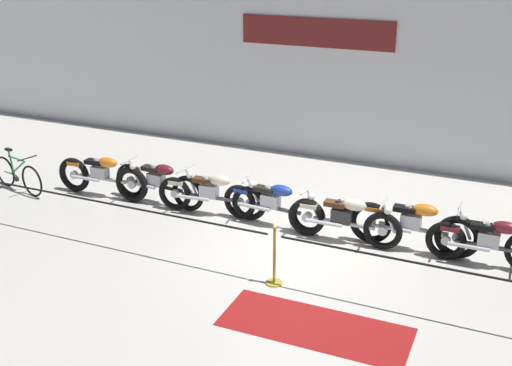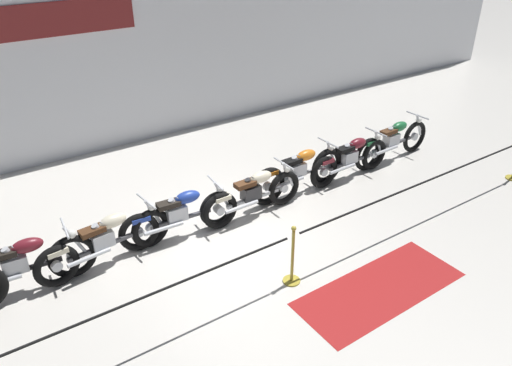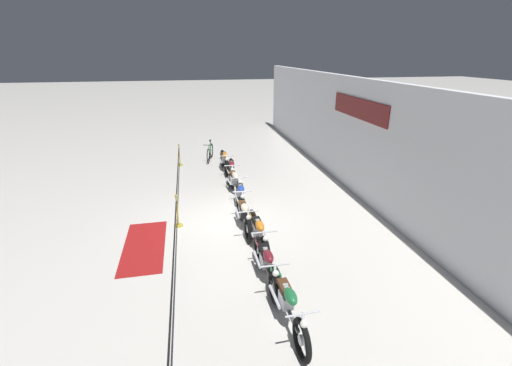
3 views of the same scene
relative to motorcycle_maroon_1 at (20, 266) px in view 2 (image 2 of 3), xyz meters
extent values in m
plane|color=silver|center=(3.42, -0.63, -0.48)|extent=(120.00, 120.00, 0.00)
cube|color=white|center=(3.42, 4.49, 1.62)|extent=(28.00, 0.25, 4.20)
cube|color=maroon|center=(1.93, 4.35, 2.68)|extent=(3.91, 0.04, 0.70)
torus|color=black|center=(0.75, -0.07, -0.10)|extent=(0.78, 0.18, 0.77)
cylinder|color=silver|center=(0.75, -0.07, -0.10)|extent=(0.19, 0.10, 0.18)
cylinder|color=silver|center=(0.84, -0.07, 0.18)|extent=(0.31, 0.08, 0.59)
cube|color=silver|center=(-0.06, 0.01, 0.06)|extent=(0.38, 0.25, 0.26)
cylinder|color=silver|center=(-0.02, 0.00, 0.26)|extent=(0.19, 0.13, 0.24)
cylinder|color=silver|center=(-0.10, 0.01, 0.26)|extent=(0.19, 0.13, 0.24)
cube|color=black|center=(-0.01, 0.00, -0.08)|extent=(1.22, 0.17, 0.06)
ellipsoid|color=maroon|center=(0.17, -0.01, 0.32)|extent=(0.48, 0.26, 0.22)
cube|color=black|center=(-0.19, 0.02, 0.28)|extent=(0.42, 0.24, 0.09)
cylinder|color=silver|center=(0.73, -0.06, 0.45)|extent=(0.09, 0.62, 0.04)
sphere|color=silver|center=(0.81, -0.07, 0.31)|extent=(0.14, 0.14, 0.14)
torus|color=black|center=(2.11, 0.01, -0.12)|extent=(0.74, 0.20, 0.73)
torus|color=black|center=(0.48, -0.15, -0.12)|extent=(0.74, 0.20, 0.73)
cylinder|color=silver|center=(2.11, 0.01, -0.12)|extent=(0.18, 0.10, 0.17)
cylinder|color=silver|center=(0.48, -0.15, -0.12)|extent=(0.18, 0.10, 0.17)
cylinder|color=silver|center=(2.20, 0.02, 0.16)|extent=(0.31, 0.09, 0.59)
cube|color=silver|center=(1.24, -0.07, 0.04)|extent=(0.38, 0.25, 0.26)
cylinder|color=silver|center=(1.29, -0.07, 0.24)|extent=(0.19, 0.13, 0.24)
cylinder|color=silver|center=(1.20, -0.08, 0.24)|extent=(0.19, 0.13, 0.24)
cylinder|color=silver|center=(0.96, -0.24, -0.10)|extent=(0.70, 0.14, 0.07)
cube|color=#47474C|center=(1.29, -0.07, -0.10)|extent=(1.31, 0.19, 0.06)
ellipsoid|color=beige|center=(1.47, -0.05, 0.30)|extent=(0.48, 0.26, 0.22)
cube|color=#4C2D19|center=(1.12, -0.09, 0.26)|extent=(0.42, 0.24, 0.09)
cube|color=beige|center=(0.53, -0.14, 0.14)|extent=(0.33, 0.19, 0.08)
cylinder|color=silver|center=(2.09, 0.01, 0.43)|extent=(0.10, 0.62, 0.04)
sphere|color=silver|center=(2.17, 0.02, 0.29)|extent=(0.14, 0.14, 0.14)
torus|color=black|center=(3.39, -0.09, -0.12)|extent=(0.73, 0.17, 0.72)
torus|color=black|center=(1.90, 0.01, -0.12)|extent=(0.73, 0.17, 0.72)
cylinder|color=silver|center=(3.39, -0.09, -0.12)|extent=(0.17, 0.09, 0.17)
cylinder|color=silver|center=(1.90, 0.01, -0.12)|extent=(0.17, 0.09, 0.17)
cylinder|color=silver|center=(3.48, -0.09, 0.16)|extent=(0.31, 0.08, 0.59)
cube|color=silver|center=(2.59, -0.03, 0.04)|extent=(0.37, 0.24, 0.26)
cylinder|color=silver|center=(2.64, -0.04, 0.24)|extent=(0.19, 0.12, 0.24)
cylinder|color=silver|center=(2.55, -0.03, 0.24)|extent=(0.19, 0.12, 0.24)
cylinder|color=silver|center=(2.29, -0.15, -0.10)|extent=(0.70, 0.12, 0.07)
cube|color=#47474C|center=(2.64, -0.04, -0.10)|extent=(1.20, 0.14, 0.06)
ellipsoid|color=navy|center=(2.82, -0.05, 0.30)|extent=(0.47, 0.25, 0.22)
cube|color=black|center=(2.46, -0.02, 0.26)|extent=(0.41, 0.23, 0.09)
cube|color=navy|center=(1.95, 0.01, 0.13)|extent=(0.33, 0.18, 0.08)
cylinder|color=silver|center=(3.37, -0.09, 0.43)|extent=(0.08, 0.62, 0.04)
sphere|color=silver|center=(3.45, -0.09, 0.29)|extent=(0.14, 0.14, 0.14)
torus|color=black|center=(4.86, -0.16, -0.12)|extent=(0.73, 0.13, 0.73)
torus|color=black|center=(3.39, -0.18, -0.12)|extent=(0.73, 0.13, 0.73)
cylinder|color=silver|center=(4.86, -0.16, -0.12)|extent=(0.17, 0.08, 0.17)
cylinder|color=silver|center=(3.39, -0.18, -0.12)|extent=(0.17, 0.08, 0.17)
cylinder|color=silver|center=(4.95, -0.16, 0.16)|extent=(0.30, 0.06, 0.59)
cube|color=#2D2D30|center=(4.07, -0.17, 0.04)|extent=(0.36, 0.22, 0.26)
cylinder|color=#2D2D30|center=(4.12, -0.17, 0.24)|extent=(0.18, 0.11, 0.24)
cylinder|color=#2D2D30|center=(4.03, -0.17, 0.24)|extent=(0.18, 0.11, 0.24)
cylinder|color=silver|center=(3.78, -0.31, -0.10)|extent=(0.70, 0.08, 0.07)
cube|color=#ADAFB5|center=(4.12, -0.17, -0.10)|extent=(1.18, 0.07, 0.06)
ellipsoid|color=beige|center=(4.30, -0.17, 0.30)|extent=(0.46, 0.22, 0.22)
cube|color=#4C2D19|center=(3.94, -0.17, 0.26)|extent=(0.40, 0.20, 0.09)
cube|color=beige|center=(3.44, -0.18, 0.14)|extent=(0.32, 0.16, 0.08)
cylinder|color=silver|center=(4.84, -0.16, 0.43)|extent=(0.04, 0.62, 0.04)
sphere|color=silver|center=(4.92, -0.16, 0.29)|extent=(0.14, 0.14, 0.14)
torus|color=black|center=(6.15, 0.03, -0.08)|extent=(0.81, 0.14, 0.81)
torus|color=black|center=(4.59, 0.01, -0.08)|extent=(0.81, 0.14, 0.81)
cylinder|color=silver|center=(6.15, 0.03, -0.08)|extent=(0.19, 0.08, 0.19)
cylinder|color=silver|center=(4.59, 0.01, -0.08)|extent=(0.19, 0.08, 0.19)
cylinder|color=silver|center=(6.24, 0.03, 0.20)|extent=(0.30, 0.06, 0.59)
cube|color=silver|center=(5.32, 0.02, 0.08)|extent=(0.36, 0.22, 0.26)
cylinder|color=silver|center=(5.36, 0.02, 0.28)|extent=(0.18, 0.11, 0.24)
cylinder|color=silver|center=(5.28, 0.02, 0.28)|extent=(0.18, 0.11, 0.24)
cylinder|color=silver|center=(5.02, -0.12, -0.06)|extent=(0.70, 0.08, 0.07)
cube|color=#ADAFB5|center=(5.37, 0.02, -0.06)|extent=(1.25, 0.07, 0.06)
ellipsoid|color=orange|center=(5.55, 0.02, 0.34)|extent=(0.46, 0.22, 0.22)
cube|color=black|center=(5.19, 0.02, 0.30)|extent=(0.40, 0.20, 0.09)
cube|color=orange|center=(4.64, 0.01, 0.21)|extent=(0.32, 0.16, 0.08)
cylinder|color=silver|center=(6.13, 0.03, 0.47)|extent=(0.04, 0.62, 0.04)
sphere|color=silver|center=(6.21, 0.03, 0.33)|extent=(0.14, 0.14, 0.14)
torus|color=black|center=(7.47, -0.06, -0.13)|extent=(0.72, 0.14, 0.71)
torus|color=black|center=(5.97, -0.09, -0.13)|extent=(0.72, 0.14, 0.71)
cylinder|color=silver|center=(7.47, -0.06, -0.13)|extent=(0.17, 0.08, 0.16)
cylinder|color=silver|center=(5.97, -0.09, -0.13)|extent=(0.17, 0.08, 0.16)
cylinder|color=silver|center=(7.56, -0.06, 0.16)|extent=(0.30, 0.06, 0.59)
cube|color=silver|center=(6.67, -0.07, 0.03)|extent=(0.36, 0.23, 0.26)
cylinder|color=silver|center=(6.71, -0.07, 0.23)|extent=(0.18, 0.11, 0.24)
cylinder|color=silver|center=(6.63, -0.07, 0.23)|extent=(0.18, 0.11, 0.24)
cylinder|color=silver|center=(6.37, -0.22, -0.11)|extent=(0.70, 0.08, 0.07)
cube|color=#47474C|center=(6.72, -0.07, -0.11)|extent=(1.20, 0.08, 0.06)
ellipsoid|color=maroon|center=(6.90, -0.07, 0.29)|extent=(0.46, 0.23, 0.22)
cube|color=black|center=(6.54, -0.08, 0.25)|extent=(0.40, 0.21, 0.09)
cube|color=maroon|center=(6.02, -0.08, 0.12)|extent=(0.32, 0.17, 0.08)
cylinder|color=silver|center=(7.45, -0.06, 0.42)|extent=(0.05, 0.62, 0.04)
sphere|color=silver|center=(7.53, -0.06, 0.28)|extent=(0.14, 0.14, 0.14)
torus|color=black|center=(8.95, 0.05, -0.10)|extent=(0.77, 0.14, 0.77)
torus|color=black|center=(7.31, -0.02, -0.10)|extent=(0.77, 0.14, 0.77)
cylinder|color=silver|center=(8.95, 0.05, -0.10)|extent=(0.19, 0.09, 0.19)
cylinder|color=silver|center=(7.31, -0.02, -0.10)|extent=(0.19, 0.09, 0.19)
cylinder|color=silver|center=(9.04, 0.05, 0.18)|extent=(0.31, 0.07, 0.59)
cube|color=silver|center=(8.08, 0.02, 0.06)|extent=(0.37, 0.23, 0.26)
cylinder|color=silver|center=(8.12, 0.02, 0.26)|extent=(0.18, 0.12, 0.24)
cylinder|color=silver|center=(8.04, 0.01, 0.26)|extent=(0.18, 0.12, 0.24)
cylinder|color=silver|center=(7.79, -0.14, -0.08)|extent=(0.70, 0.10, 0.07)
cube|color=#47474C|center=(8.13, 0.02, -0.08)|extent=(1.32, 0.11, 0.06)
ellipsoid|color=#1E6B38|center=(8.31, 0.02, 0.32)|extent=(0.47, 0.24, 0.22)
cube|color=#4C2D19|center=(7.95, 0.01, 0.28)|extent=(0.41, 0.22, 0.09)
cube|color=#1E6B38|center=(7.36, -0.01, 0.18)|extent=(0.33, 0.17, 0.08)
cylinder|color=silver|center=(8.93, 0.05, 0.45)|extent=(0.06, 0.62, 0.04)
sphere|color=silver|center=(9.01, 0.05, 0.31)|extent=(0.14, 0.14, 0.14)
cylinder|color=black|center=(0.45, -2.13, 0.40)|extent=(5.94, 0.04, 0.04)
cylinder|color=black|center=(6.60, -2.13, 0.40)|extent=(5.88, 0.04, 0.04)
cylinder|color=gold|center=(3.54, -2.13, -0.47)|extent=(0.28, 0.28, 0.03)
cylinder|color=gold|center=(3.54, -2.13, 0.02)|extent=(0.05, 0.05, 0.95)
sphere|color=gold|center=(3.54, -2.13, 0.53)|extent=(0.08, 0.08, 0.08)
cylinder|color=gold|center=(9.66, -2.13, -0.47)|extent=(0.28, 0.28, 0.03)
cube|color=maroon|center=(4.57, -3.05, -0.48)|extent=(2.82, 1.14, 0.01)
camera|label=1|loc=(7.05, -10.73, 4.89)|focal=45.00mm
camera|label=2|loc=(-0.40, -6.93, 4.74)|focal=35.00mm
camera|label=3|loc=(13.25, -1.61, 4.54)|focal=24.00mm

